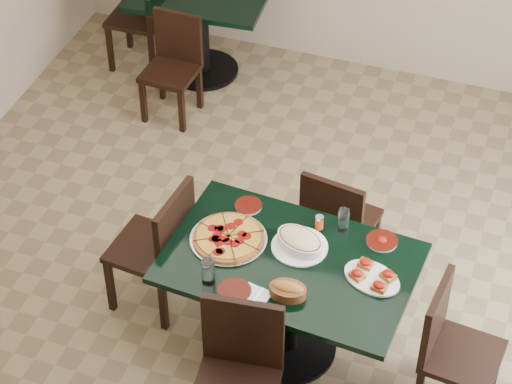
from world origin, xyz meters
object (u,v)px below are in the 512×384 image
(chair_left, at_px, (161,243))
(back_table, at_px, (201,16))
(main_table, at_px, (289,283))
(chair_right, at_px, (450,343))
(pepperoni_pizza, at_px, (229,238))
(bruschetta_platter, at_px, (372,276))
(back_chair_left, at_px, (147,11))
(chair_far, at_px, (337,220))
(chair_near, at_px, (239,369))
(lasagna_casserole, at_px, (300,242))
(back_chair_near, at_px, (174,61))
(bread_basket, at_px, (288,290))

(chair_left, bearing_deg, back_table, -158.30)
(main_table, distance_m, chair_right, 0.95)
(pepperoni_pizza, relative_size, bruschetta_platter, 1.12)
(back_chair_left, bearing_deg, chair_far, 47.91)
(main_table, bearing_deg, chair_far, 86.02)
(main_table, height_order, chair_near, chair_near)
(back_table, distance_m, bruschetta_platter, 3.25)
(back_table, distance_m, chair_left, 2.55)
(chair_near, height_order, bruschetta_platter, chair_near)
(main_table, xyz_separation_m, lasagna_casserole, (0.02, 0.12, 0.23))
(main_table, xyz_separation_m, back_chair_left, (-1.99, 2.50, -0.05))
(chair_right, relative_size, back_chair_near, 1.06)
(bread_basket, bearing_deg, back_table, 116.11)
(pepperoni_pizza, height_order, lasagna_casserole, lasagna_casserole)
(pepperoni_pizza, bearing_deg, chair_left, 173.07)
(chair_left, distance_m, bread_basket, 1.01)
(back_chair_left, relative_size, bread_basket, 4.31)
(chair_near, bearing_deg, back_chair_near, 112.48)
(main_table, xyz_separation_m, bruschetta_platter, (0.47, 0.01, 0.21))
(back_table, distance_m, back_chair_left, 0.45)
(main_table, relative_size, chair_left, 1.56)
(back_table, bearing_deg, bread_basket, -64.28)
(chair_far, distance_m, bruschetta_platter, 0.81)
(back_chair_near, height_order, bruschetta_platter, back_chair_near)
(chair_left, relative_size, lasagna_casserole, 2.73)
(main_table, xyz_separation_m, chair_right, (0.95, -0.07, -0.08))
(chair_right, height_order, bruschetta_platter, chair_right)
(bruschetta_platter, bearing_deg, back_chair_left, 155.87)
(bread_basket, bearing_deg, chair_left, 155.18)
(chair_far, bearing_deg, chair_near, 91.48)
(chair_left, height_order, back_chair_near, chair_left)
(chair_right, distance_m, bruschetta_platter, 0.57)
(chair_right, bearing_deg, main_table, 92.10)
(back_chair_near, distance_m, pepperoni_pizza, 2.31)
(chair_near, bearing_deg, bread_basket, 63.63)
(chair_left, xyz_separation_m, bruschetta_platter, (1.31, -0.08, 0.25))
(back_table, relative_size, bread_basket, 5.23)
(main_table, relative_size, pepperoni_pizza, 3.26)
(main_table, distance_m, back_chair_left, 3.20)
(main_table, height_order, chair_far, chair_far)
(back_chair_near, distance_m, back_chair_left, 0.67)
(back_chair_left, xyz_separation_m, bruschetta_platter, (2.46, -2.49, 0.26))
(bruschetta_platter, bearing_deg, pepperoni_pizza, -160.75)
(main_table, distance_m, lasagna_casserole, 0.26)
(back_table, xyz_separation_m, chair_left, (0.70, -2.45, -0.00))
(back_chair_left, distance_m, pepperoni_pizza, 2.95)
(lasagna_casserole, bearing_deg, chair_right, 11.29)
(lasagna_casserole, bearing_deg, back_chair_near, 152.28)
(back_chair_left, bearing_deg, main_table, 37.64)
(pepperoni_pizza, height_order, bread_basket, bread_basket)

